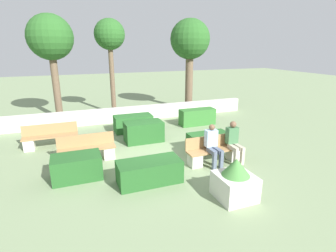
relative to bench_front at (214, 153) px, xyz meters
The scene contains 17 objects.
ground_plane 1.83m from the bench_front, 142.81° to the left, with size 60.00×60.00×0.00m, color gray.
perimeter_wall 6.11m from the bench_front, 103.55° to the left, with size 12.92×0.30×0.72m.
bench_front is the anchor object (origin of this frame).
bench_left_side 6.06m from the bench_front, 146.10° to the left, with size 1.95×0.49×0.86m.
bench_right_side 4.18m from the bench_front, 157.26° to the left, with size 1.84×0.48×0.86m.
person_seated_man 0.44m from the bench_front, 136.59° to the right, with size 0.38×0.63×1.32m.
person_seated_woman 0.76m from the bench_front, 12.55° to the right, with size 0.38×0.63×1.34m.
hedge_block_near_left 4.33m from the bench_front, 70.18° to the left, with size 1.72×0.62×0.77m.
hedge_block_near_right 1.04m from the bench_front, 71.44° to the left, with size 1.48×0.69×0.65m.
hedge_block_mid_left 2.41m from the bench_front, 167.95° to the right, with size 1.76×0.81×0.64m.
hedge_block_mid_right 4.52m from the bench_front, 111.67° to the left, with size 1.66×0.80×0.72m.
hedge_block_far_left 4.26m from the bench_front, behind, with size 1.35×0.83×0.69m.
hedge_block_far_right 3.17m from the bench_front, 120.24° to the left, with size 1.49×0.82×0.81m.
planter_corner_left 2.13m from the bench_front, 106.90° to the right, with size 0.90×0.90×1.07m.
tree_leftmost 9.73m from the bench_front, 122.01° to the left, with size 2.19×2.19×5.18m.
tree_center_left 8.73m from the bench_front, 104.19° to the left, with size 1.59×1.59×5.05m.
tree_center_right 8.44m from the bench_front, 70.98° to the left, with size 2.24×2.24×5.17m.
Camera 1 is at (-2.81, -7.93, 3.65)m, focal length 28.00 mm.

